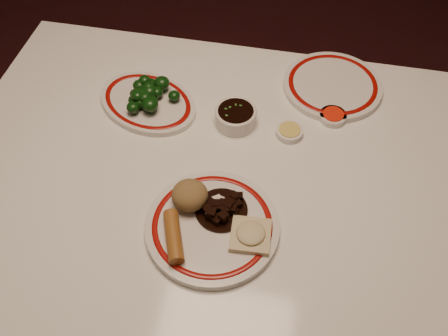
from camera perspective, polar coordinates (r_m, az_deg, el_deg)
ground at (r=1.75m, az=-0.91°, el=-15.79°), size 7.00×7.00×0.00m
dining_table at (r=1.17m, az=-1.32°, el=-3.48°), size 1.20×0.90×0.75m
main_plate at (r=1.01m, az=-1.35°, el=-6.67°), size 0.30×0.30×0.02m
rice_mound at (r=1.01m, az=-3.93°, el=-3.11°), size 0.07×0.07×0.05m
spring_roll at (r=0.97m, az=-5.79°, el=-7.77°), size 0.07×0.11×0.03m
fried_wonton at (r=0.98m, az=3.07°, el=-7.57°), size 0.08×0.08×0.02m
stirfry_heap at (r=1.01m, az=-0.07°, el=-4.58°), size 0.11×0.11×0.03m
broccoli_plate at (r=1.24m, az=-8.70°, el=7.42°), size 0.31×0.30×0.02m
broccoli_pile at (r=1.22m, az=-8.82°, el=8.32°), size 0.12×0.12×0.05m
soy_bowl at (r=1.18m, az=1.34°, el=5.85°), size 0.10×0.10×0.04m
sweet_sour_dish at (r=1.23m, az=12.33°, el=5.78°), size 0.06×0.06×0.02m
mustard_dish at (r=1.17m, az=7.47°, el=4.11°), size 0.06×0.06×0.02m
far_plate at (r=1.30m, az=12.28°, el=9.21°), size 0.33×0.33×0.02m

